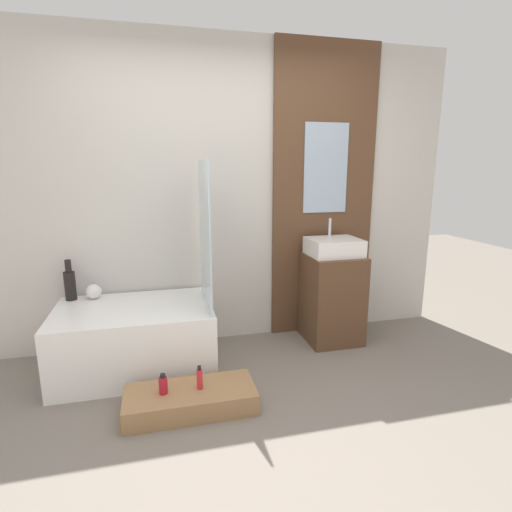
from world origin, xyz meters
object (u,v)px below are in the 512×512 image
object	(u,v)px
sink	(334,247)
bottle_soap_secondary	(200,378)
vase_tall_dark	(70,284)
bottle_soap_primary	(163,385)
bathtub	(135,338)
wooden_step_bench	(191,400)
vase_round_light	(94,292)

from	to	relation	value
sink	bottle_soap_secondary	distance (m)	1.63
vase_tall_dark	bottle_soap_secondary	xyz separation A→B (m)	(0.91, -0.96, -0.42)
sink	vase_tall_dark	bearing A→B (deg)	175.68
bottle_soap_primary	bottle_soap_secondary	world-z (taller)	bottle_soap_secondary
bottle_soap_secondary	bottle_soap_primary	bearing A→B (deg)	180.00
vase_tall_dark	bottle_soap_secondary	size ratio (longest dim) A/B	2.05
bathtub	sink	world-z (taller)	sink
bottle_soap_primary	vase_tall_dark	bearing A→B (deg)	125.41
wooden_step_bench	vase_round_light	distance (m)	1.26
sink	bottle_soap_primary	xyz separation A→B (m)	(-1.50, -0.79, -0.66)
bottle_soap_primary	vase_round_light	bearing A→B (deg)	118.35
bathtub	bottle_soap_primary	world-z (taller)	bathtub
sink	wooden_step_bench	bearing A→B (deg)	-149.25
wooden_step_bench	bottle_soap_primary	world-z (taller)	bottle_soap_primary
wooden_step_bench	vase_tall_dark	world-z (taller)	vase_tall_dark
bathtub	vase_round_light	bearing A→B (deg)	138.11
wooden_step_bench	bottle_soap_primary	xyz separation A→B (m)	(-0.17, 0.00, 0.13)
sink	bottle_soap_primary	world-z (taller)	sink
bathtub	vase_round_light	size ratio (longest dim) A/B	9.67
wooden_step_bench	bottle_soap_primary	bearing A→B (deg)	180.00
wooden_step_bench	sink	distance (m)	1.74
sink	bottle_soap_secondary	xyz separation A→B (m)	(-1.27, -0.79, -0.65)
bathtub	wooden_step_bench	xyz separation A→B (m)	(0.36, -0.66, -0.18)
bathtub	vase_tall_dark	size ratio (longest dim) A/B	3.55
wooden_step_bench	bottle_soap_secondary	size ratio (longest dim) A/B	5.23
bathtub	wooden_step_bench	bearing A→B (deg)	-61.36
vase_round_light	bottle_soap_secondary	distance (m)	1.25
wooden_step_bench	bathtub	bearing A→B (deg)	118.64
bottle_soap_secondary	vase_tall_dark	bearing A→B (deg)	133.54
vase_round_light	bottle_soap_secondary	bearing A→B (deg)	-51.93
sink	vase_round_light	bearing A→B (deg)	175.79
sink	vase_tall_dark	size ratio (longest dim) A/B	1.34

